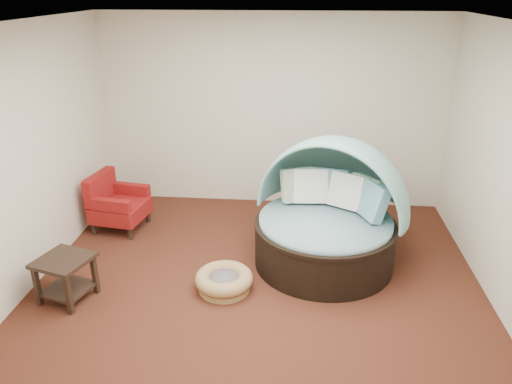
# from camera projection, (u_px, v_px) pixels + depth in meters

# --- Properties ---
(floor) EXTENTS (5.00, 5.00, 0.00)m
(floor) POSITION_uv_depth(u_px,v_px,m) (257.00, 291.00, 5.50)
(floor) COLOR #492115
(floor) RESTS_ON ground
(wall_back) EXTENTS (5.00, 0.00, 5.00)m
(wall_back) POSITION_uv_depth(u_px,v_px,m) (272.00, 113.00, 7.25)
(wall_back) COLOR beige
(wall_back) RESTS_ON floor
(wall_front) EXTENTS (5.00, 0.00, 5.00)m
(wall_front) POSITION_uv_depth(u_px,v_px,m) (215.00, 336.00, 2.66)
(wall_front) COLOR beige
(wall_front) RESTS_ON floor
(wall_left) EXTENTS (0.00, 5.00, 5.00)m
(wall_left) POSITION_uv_depth(u_px,v_px,m) (17.00, 165.00, 5.17)
(wall_left) COLOR beige
(wall_left) RESTS_ON floor
(ceiling) EXTENTS (5.00, 5.00, 0.00)m
(ceiling) POSITION_uv_depth(u_px,v_px,m) (257.00, 25.00, 4.42)
(ceiling) COLOR white
(ceiling) RESTS_ON wall_back
(canopy_daybed) EXTENTS (2.20, 2.17, 1.53)m
(canopy_daybed) POSITION_uv_depth(u_px,v_px,m) (329.00, 207.00, 5.86)
(canopy_daybed) COLOR black
(canopy_daybed) RESTS_ON floor
(pet_basket) EXTENTS (0.71, 0.71, 0.22)m
(pet_basket) POSITION_uv_depth(u_px,v_px,m) (224.00, 281.00, 5.49)
(pet_basket) COLOR brown
(pet_basket) RESTS_ON floor
(red_armchair) EXTENTS (0.76, 0.76, 0.78)m
(red_armchair) POSITION_uv_depth(u_px,v_px,m) (116.00, 204.00, 6.80)
(red_armchair) COLOR black
(red_armchair) RESTS_ON floor
(side_table) EXTENTS (0.64, 0.64, 0.49)m
(side_table) POSITION_uv_depth(u_px,v_px,m) (65.00, 273.00, 5.25)
(side_table) COLOR black
(side_table) RESTS_ON floor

